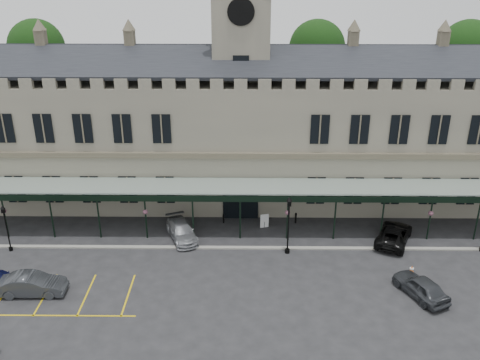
{
  "coord_description": "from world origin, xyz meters",
  "views": [
    {
      "loc": [
        0.42,
        -32.74,
        23.22
      ],
      "look_at": [
        0.0,
        6.0,
        6.0
      ],
      "focal_mm": 40.0,
      "sensor_mm": 36.0,
      "label": 1
    }
  ],
  "objects_px": {
    "clock_tower": "(241,64)",
    "car_taxi": "(182,231)",
    "lamp_post_mid": "(289,220)",
    "traffic_cone": "(412,270)",
    "car_right_a": "(421,287)",
    "station_building": "(241,134)",
    "sign_board": "(264,221)",
    "car_van": "(394,234)",
    "car_left_b": "(32,285)",
    "lamp_post_left": "(6,224)"
  },
  "relations": [
    {
      "from": "sign_board",
      "to": "car_taxi",
      "type": "distance_m",
      "value": 7.41
    },
    {
      "from": "lamp_post_left",
      "to": "car_van",
      "type": "distance_m",
      "value": 31.99
    },
    {
      "from": "car_left_b",
      "to": "car_right_a",
      "type": "bearing_deg",
      "value": -91.48
    },
    {
      "from": "station_building",
      "to": "traffic_cone",
      "type": "distance_m",
      "value": 20.18
    },
    {
      "from": "sign_board",
      "to": "clock_tower",
      "type": "bearing_deg",
      "value": 93.48
    },
    {
      "from": "car_van",
      "to": "car_right_a",
      "type": "relative_size",
      "value": 1.15
    },
    {
      "from": "traffic_cone",
      "to": "car_taxi",
      "type": "relative_size",
      "value": 0.15
    },
    {
      "from": "sign_board",
      "to": "car_right_a",
      "type": "height_order",
      "value": "car_right_a"
    },
    {
      "from": "clock_tower",
      "to": "lamp_post_mid",
      "type": "xyz_separation_m",
      "value": [
        3.88,
        -11.14,
        -10.1
      ]
    },
    {
      "from": "lamp_post_left",
      "to": "car_taxi",
      "type": "xyz_separation_m",
      "value": [
        13.9,
        2.16,
        -1.75
      ]
    },
    {
      "from": "lamp_post_left",
      "to": "lamp_post_mid",
      "type": "height_order",
      "value": "lamp_post_mid"
    },
    {
      "from": "clock_tower",
      "to": "car_van",
      "type": "bearing_deg",
      "value": -35.51
    },
    {
      "from": "station_building",
      "to": "car_right_a",
      "type": "distance_m",
      "value": 21.98
    },
    {
      "from": "lamp_post_left",
      "to": "traffic_cone",
      "type": "distance_m",
      "value": 32.29
    },
    {
      "from": "station_building",
      "to": "car_van",
      "type": "relative_size",
      "value": 11.45
    },
    {
      "from": "car_right_a",
      "to": "sign_board",
      "type": "bearing_deg",
      "value": -68.43
    },
    {
      "from": "lamp_post_mid",
      "to": "car_van",
      "type": "height_order",
      "value": "lamp_post_mid"
    },
    {
      "from": "lamp_post_left",
      "to": "station_building",
      "type": "bearing_deg",
      "value": 30.05
    },
    {
      "from": "sign_board",
      "to": "car_van",
      "type": "distance_m",
      "value": 11.12
    },
    {
      "from": "lamp_post_mid",
      "to": "car_left_b",
      "type": "distance_m",
      "value": 19.74
    },
    {
      "from": "station_building",
      "to": "lamp_post_left",
      "type": "bearing_deg",
      "value": -149.95
    },
    {
      "from": "station_building",
      "to": "traffic_cone",
      "type": "bearing_deg",
      "value": -46.75
    },
    {
      "from": "sign_board",
      "to": "car_right_a",
      "type": "xyz_separation_m",
      "value": [
        10.86,
        -10.0,
        0.14
      ]
    },
    {
      "from": "lamp_post_left",
      "to": "lamp_post_mid",
      "type": "distance_m",
      "value": 22.79
    },
    {
      "from": "traffic_cone",
      "to": "sign_board",
      "type": "height_order",
      "value": "sign_board"
    },
    {
      "from": "lamp_post_left",
      "to": "car_right_a",
      "type": "height_order",
      "value": "lamp_post_left"
    },
    {
      "from": "car_left_b",
      "to": "car_right_a",
      "type": "height_order",
      "value": "car_left_b"
    },
    {
      "from": "lamp_post_mid",
      "to": "car_right_a",
      "type": "relative_size",
      "value": 1.11
    },
    {
      "from": "traffic_cone",
      "to": "lamp_post_left",
      "type": "bearing_deg",
      "value": 174.53
    },
    {
      "from": "traffic_cone",
      "to": "sign_board",
      "type": "bearing_deg",
      "value": 146.78
    },
    {
      "from": "traffic_cone",
      "to": "car_right_a",
      "type": "bearing_deg",
      "value": -93.63
    },
    {
      "from": "station_building",
      "to": "sign_board",
      "type": "height_order",
      "value": "station_building"
    },
    {
      "from": "car_left_b",
      "to": "car_taxi",
      "type": "distance_m",
      "value": 12.74
    },
    {
      "from": "sign_board",
      "to": "car_taxi",
      "type": "relative_size",
      "value": 0.27
    },
    {
      "from": "lamp_post_mid",
      "to": "traffic_cone",
      "type": "height_order",
      "value": "lamp_post_mid"
    },
    {
      "from": "traffic_cone",
      "to": "car_left_b",
      "type": "bearing_deg",
      "value": -174.23
    },
    {
      "from": "station_building",
      "to": "clock_tower",
      "type": "distance_m",
      "value": 6.64
    },
    {
      "from": "clock_tower",
      "to": "car_taxi",
      "type": "xyz_separation_m",
      "value": [
        -5.0,
        -8.86,
        -12.42
      ]
    },
    {
      "from": "clock_tower",
      "to": "lamp_post_mid",
      "type": "bearing_deg",
      "value": -70.79
    },
    {
      "from": "car_taxi",
      "to": "car_right_a",
      "type": "relative_size",
      "value": 1.05
    },
    {
      "from": "traffic_cone",
      "to": "sign_board",
      "type": "distance_m",
      "value": 13.19
    },
    {
      "from": "car_left_b",
      "to": "car_van",
      "type": "xyz_separation_m",
      "value": [
        27.86,
        7.65,
        -0.06
      ]
    },
    {
      "from": "station_building",
      "to": "car_left_b",
      "type": "relative_size",
      "value": 12.49
    },
    {
      "from": "car_taxi",
      "to": "station_building",
      "type": "bearing_deg",
      "value": 38.67
    },
    {
      "from": "clock_tower",
      "to": "car_van",
      "type": "distance_m",
      "value": 20.21
    },
    {
      "from": "lamp_post_mid",
      "to": "sign_board",
      "type": "xyz_separation_m",
      "value": [
        -1.74,
        4.28,
        -2.38
      ]
    },
    {
      "from": "station_building",
      "to": "lamp_post_mid",
      "type": "bearing_deg",
      "value": -70.65
    },
    {
      "from": "traffic_cone",
      "to": "car_taxi",
      "type": "bearing_deg",
      "value": 163.93
    },
    {
      "from": "clock_tower",
      "to": "car_left_b",
      "type": "xyz_separation_m",
      "value": [
        -14.86,
        -16.93,
        -12.32
      ]
    },
    {
      "from": "lamp_post_mid",
      "to": "car_taxi",
      "type": "height_order",
      "value": "lamp_post_mid"
    }
  ]
}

